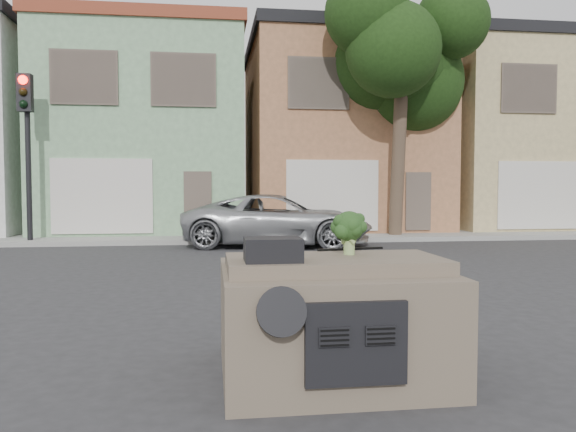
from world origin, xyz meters
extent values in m
plane|color=#303033|center=(0.00, 0.00, 0.00)|extent=(120.00, 120.00, 0.00)
cube|color=gray|center=(0.00, 10.50, 0.07)|extent=(40.00, 3.00, 0.15)
cube|color=#82AE82|center=(-3.50, 14.50, 3.77)|extent=(7.20, 8.20, 7.55)
cube|color=#A76E49|center=(4.00, 14.50, 3.77)|extent=(7.20, 8.20, 7.55)
cube|color=tan|center=(11.50, 14.50, 3.77)|extent=(7.20, 8.20, 7.55)
imported|color=#A3A5A9|center=(0.84, 8.28, 0.00)|extent=(5.87, 3.52, 1.53)
cube|color=black|center=(-6.50, 9.50, 2.55)|extent=(0.40, 0.40, 5.10)
cube|color=#1A3410|center=(5.00, 9.80, 4.25)|extent=(4.40, 4.00, 8.50)
cube|color=brown|center=(0.00, -3.00, 0.56)|extent=(2.00, 1.80, 1.12)
cube|color=black|center=(-0.58, -3.35, 1.22)|extent=(0.48, 0.38, 0.20)
cube|color=black|center=(0.28, -2.62, 1.13)|extent=(0.69, 0.15, 0.02)
cube|color=#1D3815|center=(0.18, -2.98, 1.33)|extent=(0.45, 0.45, 0.42)
camera|label=1|loc=(-1.09, -8.05, 1.75)|focal=35.00mm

